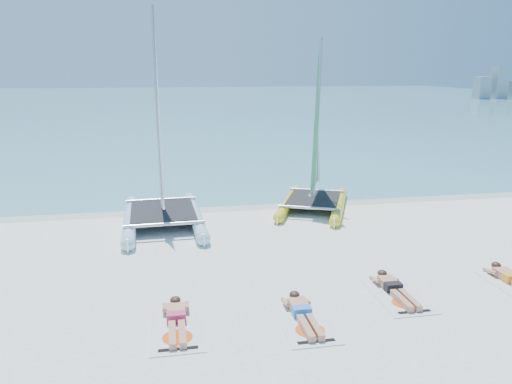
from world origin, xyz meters
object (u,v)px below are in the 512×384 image
(catamaran_yellow, at_px, (316,153))
(catamaran_blue, at_px, (160,159))
(sunbather_b, at_px, (302,312))
(towel_c, at_px, (398,296))
(towel_a, at_px, (177,328))
(sunbather_a, at_px, (176,318))
(towel_b, at_px, (305,322))
(sunbather_c, at_px, (394,288))

(catamaran_yellow, bearing_deg, catamaran_blue, -144.79)
(sunbather_b, distance_m, towel_c, 2.35)
(towel_a, height_order, towel_c, same)
(catamaran_yellow, bearing_deg, sunbather_a, -100.21)
(catamaran_blue, xyz_separation_m, towel_a, (0.23, -6.84, -2.07))
(catamaran_blue, distance_m, sunbather_b, 7.61)
(catamaran_yellow, xyz_separation_m, sunbather_a, (-5.15, -7.78, -1.79))
(sunbather_a, relative_size, towel_b, 0.93)
(towel_b, relative_size, sunbather_c, 1.07)
(catamaran_blue, relative_size, towel_c, 3.77)
(sunbather_a, height_order, sunbather_b, same)
(catamaran_blue, distance_m, towel_c, 8.30)
(sunbather_a, bearing_deg, towel_a, -90.00)
(catamaran_blue, xyz_separation_m, sunbather_a, (0.23, -6.65, -1.96))
(towel_b, bearing_deg, towel_a, 175.37)
(catamaran_yellow, bearing_deg, sunbather_b, -85.32)
(towel_a, bearing_deg, sunbather_c, 8.62)
(catamaran_yellow, height_order, towel_a, catamaran_yellow)
(catamaran_yellow, relative_size, sunbather_c, 3.51)
(catamaran_blue, xyz_separation_m, catamaran_yellow, (5.39, 1.14, -0.17))
(catamaran_blue, bearing_deg, sunbather_b, -70.43)
(towel_a, relative_size, sunbather_b, 1.07)
(towel_b, distance_m, sunbather_c, 2.47)
(towel_a, height_order, sunbather_b, sunbather_b)
(catamaran_blue, relative_size, sunbather_b, 4.04)
(towel_c, distance_m, sunbather_c, 0.22)
(catamaran_blue, bearing_deg, sunbather_c, -52.75)
(catamaran_yellow, height_order, towel_b, catamaran_yellow)
(towel_a, bearing_deg, towel_c, 6.34)
(sunbather_a, xyz_separation_m, sunbather_b, (2.46, -0.20, 0.00))
(catamaran_yellow, xyz_separation_m, towel_b, (-2.69, -8.17, -1.90))
(catamaran_blue, bearing_deg, catamaran_yellow, 9.99)
(sunbather_a, height_order, towel_c, sunbather_a)
(towel_c, bearing_deg, sunbather_c, 90.00)
(sunbather_b, bearing_deg, catamaran_blue, 111.49)
(towel_c, height_order, sunbather_c, sunbather_c)
(catamaran_yellow, height_order, sunbather_b, catamaran_yellow)
(towel_a, height_order, sunbather_a, sunbather_a)
(catamaran_blue, height_order, towel_a, catamaran_blue)
(catamaran_yellow, relative_size, towel_a, 3.27)
(towel_b, bearing_deg, sunbather_b, 90.00)
(catamaran_yellow, bearing_deg, towel_a, -99.57)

